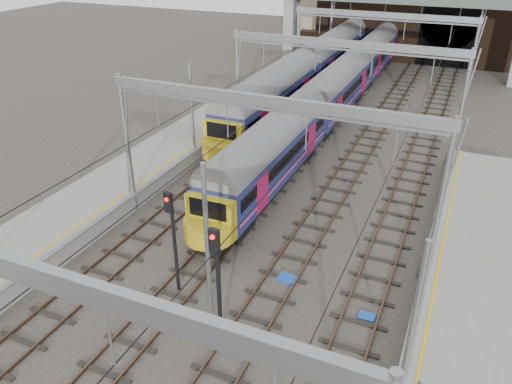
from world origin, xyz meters
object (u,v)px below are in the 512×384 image
at_px(train_second, 349,41).
at_px(signal_near_left, 173,231).
at_px(train_main, 358,68).
at_px(signal_near_centre, 217,274).

height_order(train_second, signal_near_left, signal_near_left).
relative_size(train_second, signal_near_left, 13.31).
relative_size(train_main, train_second, 0.92).
distance_m(train_second, signal_near_centre, 48.69).
bearing_deg(train_main, signal_near_left, -90.04).
xyz_separation_m(train_second, signal_near_centre, (7.21, -48.15, 0.77)).
xyz_separation_m(train_main, signal_near_centre, (3.21, -36.12, 0.92)).
xyz_separation_m(train_main, train_second, (-4.00, 12.02, 0.15)).
relative_size(signal_near_left, signal_near_centre, 0.95).
distance_m(train_main, signal_near_left, 34.05).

